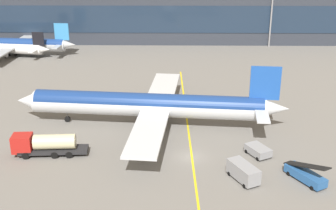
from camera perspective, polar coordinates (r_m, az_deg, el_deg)
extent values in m
plane|color=slate|center=(66.26, 2.88, -6.57)|extent=(700.00, 700.00, 0.00)
cube|color=yellow|center=(68.04, 2.93, -5.78)|extent=(2.36, 79.98, 0.01)
cube|color=#2D333D|center=(138.66, 0.68, 11.33)|extent=(162.16, 21.52, 13.53)
cube|color=#1E2D42|center=(127.89, 0.67, 10.78)|extent=(157.30, 0.16, 7.58)
cylinder|color=silver|center=(75.05, -2.59, -0.07)|extent=(39.10, 7.29, 3.68)
cylinder|color=navy|center=(74.93, -2.60, 0.17)|extent=(38.31, 7.07, 3.53)
cone|color=silver|center=(80.67, -17.33, 0.51)|extent=(3.99, 3.82, 3.50)
cone|color=silver|center=(74.84, 13.47, -0.42)|extent=(4.69, 3.53, 3.13)
cube|color=#1E51B2|center=(73.16, 12.22, 2.72)|extent=(4.80, 0.80, 5.52)
cube|color=silver|center=(71.08, 11.84, -1.31)|extent=(2.54, 6.05, 0.24)
cube|color=silver|center=(77.90, 11.37, 0.78)|extent=(2.54, 6.05, 0.24)
cube|color=silver|center=(65.84, -2.58, -3.52)|extent=(6.30, 16.73, 0.40)
cube|color=silver|center=(84.26, -0.58, 2.20)|extent=(6.30, 16.73, 0.40)
cylinder|color=#939399|center=(69.17, -3.02, -3.44)|extent=(3.01, 2.28, 2.02)
cylinder|color=#939399|center=(82.08, -1.50, 0.69)|extent=(3.01, 2.28, 2.02)
cylinder|color=black|center=(79.43, -12.61, -1.76)|extent=(1.03, 0.49, 1.00)
cylinder|color=slate|center=(79.10, -12.66, -1.17)|extent=(0.20, 0.20, 1.77)
cylinder|color=black|center=(74.44, -0.96, -2.83)|extent=(1.03, 0.49, 1.00)
cylinder|color=slate|center=(74.08, -0.96, -2.20)|extent=(0.20, 0.20, 1.77)
cylinder|color=black|center=(77.45, -0.66, -1.82)|extent=(1.03, 0.49, 1.00)
cylinder|color=slate|center=(77.11, -0.67, -1.22)|extent=(0.20, 0.20, 1.77)
cube|color=#232326|center=(68.57, -14.27, -5.54)|extent=(10.14, 3.16, 0.50)
cube|color=#B21E19|center=(69.04, -17.96, -4.60)|extent=(2.96, 2.68, 2.50)
cube|color=black|center=(69.17, -19.02, -4.23)|extent=(0.31, 2.31, 1.12)
cylinder|color=beige|center=(67.93, -14.15, -4.52)|extent=(6.13, 2.60, 2.20)
cylinder|color=black|center=(68.52, -17.60, -6.17)|extent=(1.02, 0.42, 1.00)
cylinder|color=black|center=(70.57, -17.16, -5.28)|extent=(1.02, 0.42, 1.00)
cylinder|color=black|center=(67.59, -14.18, -6.18)|extent=(1.02, 0.42, 1.00)
cylinder|color=black|center=(69.66, -13.84, -5.28)|extent=(1.02, 0.42, 1.00)
cylinder|color=black|center=(67.20, -12.42, -6.18)|extent=(1.02, 0.42, 1.00)
cylinder|color=black|center=(69.29, -12.13, -5.27)|extent=(1.02, 0.42, 1.00)
cube|color=gray|center=(67.50, 11.34, -5.63)|extent=(3.82, 4.44, 1.10)
cube|color=black|center=(68.07, 10.86, -5.17)|extent=(2.45, 2.15, 0.33)
cylinder|color=black|center=(68.08, 9.93, -5.80)|extent=(0.50, 0.65, 0.60)
cylinder|color=black|center=(69.26, 11.30, -5.41)|extent=(0.50, 0.65, 0.60)
cylinder|color=black|center=(66.25, 11.31, -6.71)|extent=(0.50, 0.65, 0.60)
cylinder|color=black|center=(67.46, 12.70, -6.29)|extent=(0.50, 0.65, 0.60)
cube|color=gray|center=(60.65, 9.51, -8.30)|extent=(4.14, 5.41, 2.00)
cube|color=black|center=(61.36, 8.85, -7.51)|extent=(2.48, 2.42, 0.60)
cylinder|color=black|center=(61.89, 7.79, -8.61)|extent=(0.50, 0.65, 0.60)
cylinder|color=black|center=(62.86, 9.24, -8.19)|extent=(0.50, 0.65, 0.60)
cylinder|color=black|center=(59.46, 9.68, -10.08)|extent=(0.50, 0.65, 0.60)
cylinder|color=black|center=(60.47, 11.16, -9.62)|extent=(0.50, 0.65, 0.60)
cube|color=#285B9E|center=(62.54, 16.99, -8.51)|extent=(4.69, 6.13, 1.10)
cube|color=black|center=(61.86, 17.13, -7.34)|extent=(4.66, 6.61, 2.38)
cylinder|color=black|center=(63.48, 15.03, -8.38)|extent=(0.52, 0.64, 0.60)
cylinder|color=black|center=(64.59, 16.13, -7.96)|extent=(0.52, 0.64, 0.60)
cylinder|color=black|center=(61.07, 17.79, -9.98)|extent=(0.52, 0.64, 0.60)
cylinder|color=black|center=(62.22, 18.88, -9.50)|extent=(0.52, 0.64, 0.60)
cylinder|color=#B2B7BC|center=(125.83, -19.39, 7.27)|extent=(29.60, 5.33, 2.89)
cylinder|color=navy|center=(125.77, -19.41, 7.38)|extent=(29.00, 5.17, 2.77)
cone|color=#B2B7BC|center=(120.03, -12.44, 7.49)|extent=(3.66, 2.73, 2.45)
cube|color=#388CD1|center=(119.82, -13.33, 9.02)|extent=(3.76, 0.57, 4.33)
cube|color=#B2B7BC|center=(118.02, -13.86, 7.20)|extent=(1.81, 4.72, 0.17)
cube|color=#B2B7BC|center=(123.33, -13.01, 7.87)|extent=(1.81, 4.72, 0.17)
cube|color=#B2B7BC|center=(118.74, -20.38, 6.24)|extent=(4.46, 12.62, 0.29)
cube|color=#B2B7BC|center=(132.23, -17.62, 8.02)|extent=(4.46, 12.62, 0.29)
cylinder|color=#939399|center=(121.23, -20.19, 6.06)|extent=(2.35, 1.77, 1.59)
cylinder|color=#939399|center=(130.74, -18.23, 7.35)|extent=(2.35, 1.77, 1.59)
cylinder|color=black|center=(124.56, -18.74, 6.01)|extent=(0.74, 0.35, 0.72)
cylinder|color=slate|center=(124.38, -18.78, 6.33)|extent=(0.14, 0.14, 1.44)
cylinder|color=black|center=(126.85, -18.29, 6.33)|extent=(0.74, 0.35, 0.72)
cylinder|color=slate|center=(126.67, -18.32, 6.64)|extent=(0.14, 0.14, 1.44)
cylinder|color=white|center=(124.75, -20.29, 6.72)|extent=(21.53, 5.31, 2.32)
cylinder|color=silver|center=(124.70, -20.30, 6.81)|extent=(21.09, 5.16, 2.23)
cone|color=white|center=(119.55, -15.37, 6.80)|extent=(3.04, 2.35, 1.97)
cube|color=black|center=(119.52, -16.13, 8.04)|extent=(3.02, 0.63, 3.48)
cube|color=white|center=(118.28, -16.68, 6.57)|extent=(1.65, 3.84, 0.14)
cube|color=white|center=(122.35, -15.78, 7.14)|extent=(1.65, 3.84, 0.14)
cube|color=white|center=(129.22, -18.77, 7.30)|extent=(3.97, 9.29, 0.23)
cylinder|color=#939399|center=(128.28, -19.28, 6.77)|extent=(1.95, 1.52, 1.28)
cylinder|color=black|center=(123.71, -19.88, 5.73)|extent=(0.60, 0.31, 0.57)
cylinder|color=slate|center=(123.58, -19.91, 5.96)|extent=(0.11, 0.11, 1.04)
cylinder|color=black|center=(125.48, -19.44, 6.00)|extent=(0.60, 0.31, 0.57)
cylinder|color=slate|center=(125.36, -19.47, 6.22)|extent=(0.11, 0.11, 1.04)
cylinder|color=gray|center=(129.09, 13.00, 11.56)|extent=(0.44, 0.44, 20.27)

